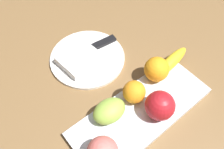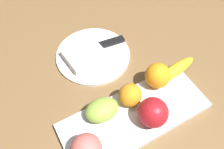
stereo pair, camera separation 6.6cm
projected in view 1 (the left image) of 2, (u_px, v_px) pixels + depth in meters
name	position (u px, v px, depth m)	size (l,w,h in m)	color
ground_plane	(159.00, 114.00, 0.65)	(2.40, 2.40, 0.00)	brown
fruit_tray	(141.00, 112.00, 0.64)	(0.40, 0.16, 0.02)	silver
apple	(160.00, 106.00, 0.60)	(0.08, 0.08, 0.08)	#B31922
banana	(171.00, 62.00, 0.70)	(0.15, 0.04, 0.04)	yellow
orange_near_apple	(134.00, 92.00, 0.63)	(0.06, 0.06, 0.06)	orange
orange_near_banana	(157.00, 69.00, 0.67)	(0.07, 0.07, 0.07)	orange
grape_bunch	(109.00, 111.00, 0.60)	(0.09, 0.07, 0.05)	#94BB44
dinner_plate	(87.00, 58.00, 0.75)	(0.24, 0.24, 0.01)	white
folded_napkin	(79.00, 59.00, 0.73)	(0.12, 0.10, 0.03)	white
knife	(99.00, 45.00, 0.77)	(0.18, 0.04, 0.01)	silver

